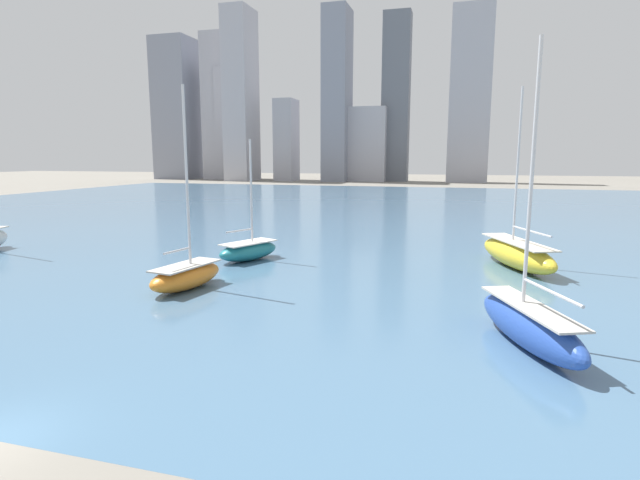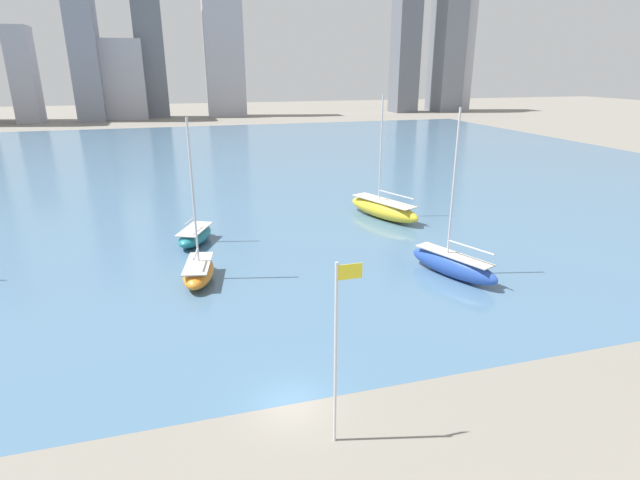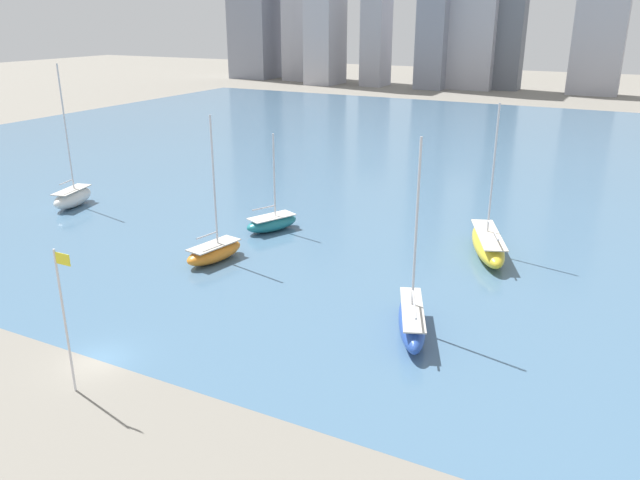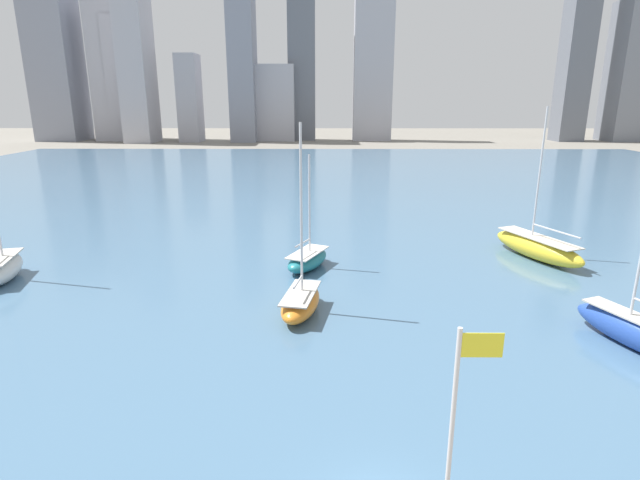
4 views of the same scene
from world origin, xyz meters
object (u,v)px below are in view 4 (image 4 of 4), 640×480
Objects in this scene: sailboat_blue at (638,332)px; sailboat_white at (2,267)px; sailboat_yellow at (537,247)px; sailboat_orange at (301,302)px; sailboat_teal at (308,259)px; flag_pole at (451,462)px.

sailboat_blue is 48.16m from sailboat_white.
sailboat_blue is 18.11m from sailboat_yellow.
sailboat_white is 1.16× the size of sailboat_yellow.
sailboat_blue is at bearing -3.19° from sailboat_orange.
sailboat_white is 48.37m from sailboat_yellow.
sailboat_teal is at bearing 122.47° from sailboat_blue.
flag_pole is at bearing -65.94° from sailboat_orange.
sailboat_white is (-46.73, 11.64, 0.07)m from sailboat_blue.
sailboat_yellow is at bearing 63.70° from flag_pole.
sailboat_white is at bearing 144.07° from sailboat_blue.
sailboat_white reaches higher than flag_pole.
sailboat_teal is at bearing -6.59° from sailboat_white.
sailboat_yellow is (22.28, 13.07, 0.21)m from sailboat_orange.
sailboat_orange is 25.83m from sailboat_yellow.
sailboat_yellow is at bearing 64.22° from sailboat_blue.
sailboat_blue is (20.89, -14.95, 0.23)m from sailboat_teal.
flag_pole is 0.69× the size of sailboat_orange.
sailboat_white is (-30.94, 27.96, -3.91)m from flag_pole.
flag_pole is 0.90× the size of sailboat_teal.
sailboat_orange reaches higher than flag_pole.
sailboat_white reaches higher than sailboat_yellow.
flag_pole is 23.06m from sailboat_blue.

